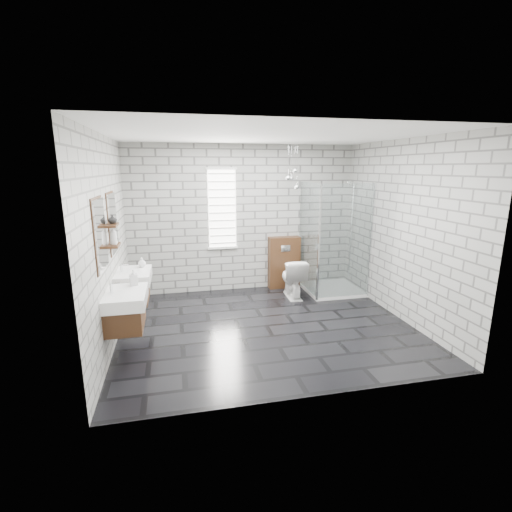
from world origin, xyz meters
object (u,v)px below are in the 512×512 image
object	(u,v)px
shower_enclosure	(330,267)
vanity_left	(122,300)
toilet	(293,278)
cistern_panel	(284,262)
vanity_right	(131,278)

from	to	relation	value
shower_enclosure	vanity_left	bearing A→B (deg)	-153.11
toilet	cistern_panel	bearing A→B (deg)	-87.15
vanity_right	toilet	bearing A→B (deg)	16.09
vanity_left	shower_enclosure	xyz separation A→B (m)	(3.41, 1.73, -0.25)
shower_enclosure	toilet	distance (m)	0.75
vanity_left	toilet	world-z (taller)	vanity_left
shower_enclosure	toilet	world-z (taller)	shower_enclosure
toilet	shower_enclosure	bearing A→B (deg)	-174.21
toilet	vanity_right	bearing A→B (deg)	18.93
vanity_left	toilet	xyz separation A→B (m)	(2.68, 1.69, -0.40)
cistern_panel	shower_enclosure	size ratio (longest dim) A/B	0.49
vanity_left	toilet	size ratio (longest dim) A/B	2.22
shower_enclosure	toilet	xyz separation A→B (m)	(-0.73, -0.04, -0.15)
cistern_panel	shower_enclosure	world-z (taller)	shower_enclosure
vanity_right	toilet	xyz separation A→B (m)	(2.68, 0.77, -0.40)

